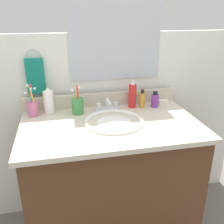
{
  "coord_description": "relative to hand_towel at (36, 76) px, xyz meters",
  "views": [
    {
      "loc": [
        -0.28,
        -1.31,
        1.44
      ],
      "look_at": [
        0.01,
        0.0,
        0.9
      ],
      "focal_mm": 41.34,
      "sensor_mm": 36.0,
      "label": 1
    }
  ],
  "objects": [
    {
      "name": "bottle_spray_red",
      "position": [
        0.6,
        -0.09,
        -0.14
      ],
      "size": [
        0.05,
        0.05,
        0.19
      ],
      "color": "red",
      "rests_on": "countertop"
    },
    {
      "name": "bottle_lotion_white",
      "position": [
        0.07,
        -0.08,
        -0.14
      ],
      "size": [
        0.06,
        0.06,
        0.17
      ],
      "color": "white",
      "rests_on": "countertop"
    },
    {
      "name": "faucet",
      "position": [
        0.43,
        -0.11,
        -0.19
      ],
      "size": [
        0.16,
        0.1,
        0.08
      ],
      "color": "silver",
      "rests_on": "countertop"
    },
    {
      "name": "back_wall",
      "position": [
        0.41,
        0.04,
        -0.4
      ],
      "size": [
        2.12,
        0.04,
        1.3
      ],
      "primitive_type": "cube",
      "color": "silver",
      "rests_on": "ground_plane"
    },
    {
      "name": "soap_bar",
      "position": [
        0.84,
        -0.06,
        -0.21
      ],
      "size": [
        0.06,
        0.04,
        0.02
      ],
      "primitive_type": "cube",
      "color": "white",
      "rests_on": "countertop"
    },
    {
      "name": "mirror_panel",
      "position": [
        0.51,
        0.02,
        0.23
      ],
      "size": [
        0.6,
        0.01,
        0.56
      ],
      "primitive_type": "cube",
      "color": "#B2BCC6"
    },
    {
      "name": "cup_pink",
      "position": [
        -0.03,
        -0.1,
        -0.17
      ],
      "size": [
        0.07,
        0.07,
        0.2
      ],
      "color": "#D16693",
      "rests_on": "countertop"
    },
    {
      "name": "sink_basin",
      "position": [
        0.43,
        -0.31,
        -0.25
      ],
      "size": [
        0.35,
        0.35,
        0.11
      ],
      "color": "white",
      "rests_on": "countertop"
    },
    {
      "name": "countertop",
      "position": [
        0.41,
        -0.32,
        -0.23
      ],
      "size": [
        1.02,
        0.62,
        0.03
      ],
      "primitive_type": "cube",
      "color": "beige",
      "rests_on": "vanity_cabinet"
    },
    {
      "name": "bottle_oil_amber",
      "position": [
        0.67,
        -0.11,
        -0.17
      ],
      "size": [
        0.04,
        0.04,
        0.12
      ],
      "color": "gold",
      "rests_on": "countertop"
    },
    {
      "name": "vanity_cabinet",
      "position": [
        0.41,
        -0.32,
        -0.65
      ],
      "size": [
        0.98,
        0.57,
        0.8
      ],
      "primitive_type": "cube",
      "color": "#4C2D19",
      "rests_on": "ground_plane"
    },
    {
      "name": "cup_green",
      "position": [
        0.24,
        -0.13,
        -0.17
      ],
      "size": [
        0.07,
        0.07,
        0.18
      ],
      "color": "#3F8C47",
      "rests_on": "countertop"
    },
    {
      "name": "towel_ring",
      "position": [
        0.0,
        0.02,
        0.12
      ],
      "size": [
        0.1,
        0.01,
        0.1
      ],
      "primitive_type": "torus",
      "rotation": [
        1.57,
        0.0,
        0.0
      ],
      "color": "silver"
    },
    {
      "name": "bottle_cream_purple",
      "position": [
        0.75,
        -0.12,
        -0.17
      ],
      "size": [
        0.05,
        0.05,
        0.11
      ],
      "color": "#7A3899",
      "rests_on": "countertop"
    },
    {
      "name": "backsplash",
      "position": [
        0.41,
        -0.02,
        -0.18
      ],
      "size": [
        1.02,
        0.02,
        0.09
      ],
      "primitive_type": "cube",
      "color": "beige",
      "rests_on": "countertop"
    },
    {
      "name": "hand_towel",
      "position": [
        0.0,
        0.0,
        0.0
      ],
      "size": [
        0.11,
        0.04,
        0.22
      ],
      "primitive_type": "cube",
      "color": "#147260"
    }
  ]
}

